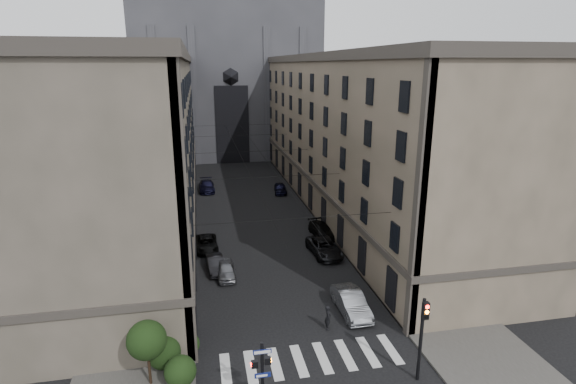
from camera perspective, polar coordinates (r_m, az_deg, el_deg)
sidewalk_left at (r=57.09m, az=-15.20°, el=-2.55°), size 7.00×80.00×0.15m
sidewalk_right at (r=59.28m, az=5.46°, el=-1.37°), size 7.00×80.00×0.15m
zebra_crossing at (r=29.70m, az=2.92°, el=-20.42°), size 11.00×3.20×0.01m
building_left at (r=55.28m, az=-18.95°, el=6.46°), size 13.60×60.60×18.85m
building_right at (r=58.15m, az=8.51°, el=7.56°), size 13.60×60.60×18.85m
gothic_tower at (r=93.32m, az=-7.86°, el=15.87°), size 35.00×23.00×58.00m
pedestrian_signal_left at (r=25.01m, az=-3.32°, el=-21.72°), size 1.02×0.38×4.00m
traffic_light_right at (r=27.27m, az=16.69°, el=-16.46°), size 0.34×0.50×5.20m
shrub_cluster at (r=28.15m, az=-15.54°, el=-18.86°), size 3.90×4.40×3.90m
tram_wires at (r=55.11m, az=-4.79°, el=5.02°), size 14.00×60.00×0.43m
car_left_near at (r=39.32m, az=-7.87°, el=-9.78°), size 1.54×3.83×1.30m
car_left_midnear at (r=40.53m, az=-9.20°, el=-9.03°), size 1.73×4.06×1.30m
car_left_midfar at (r=45.05m, az=-10.31°, el=-6.49°), size 2.26×4.64×1.27m
car_left_far at (r=65.58m, az=-10.28°, el=0.75°), size 2.23×5.23×1.51m
car_right_near at (r=34.12m, az=8.00°, el=-13.72°), size 1.81×4.95×1.62m
car_right_midnear at (r=43.35m, az=4.65°, el=-7.03°), size 2.79×5.49×1.48m
car_right_midfar at (r=47.86m, az=4.33°, el=-4.85°), size 2.36×4.81×1.35m
car_right_far at (r=63.58m, az=-0.98°, el=0.48°), size 2.10×4.26×1.40m
pedestrian at (r=32.05m, az=5.09°, el=-15.58°), size 0.54×0.71×1.77m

